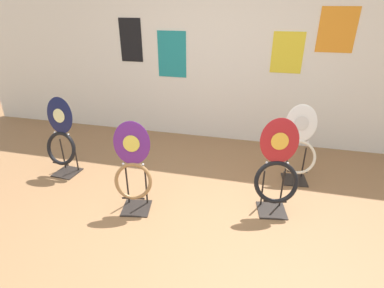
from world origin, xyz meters
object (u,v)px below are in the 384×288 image
Objects in this scene: toilet_seat_display_navy_moon at (61,141)px; toilet_seat_display_purple_note at (133,168)px; paint_can at (132,156)px; toilet_seat_display_white_plain at (299,148)px; toilet_seat_display_crimson_swirl at (277,172)px.

toilet_seat_display_navy_moon is 1.01× the size of toilet_seat_display_purple_note.
paint_can is at bearing 116.60° from toilet_seat_display_purple_note.
toilet_seat_display_purple_note is (1.13, -0.45, 0.04)m from toilet_seat_display_navy_moon.
toilet_seat_display_white_plain is (2.75, 0.52, -0.01)m from toilet_seat_display_navy_moon.
paint_can is at bearing 160.41° from toilet_seat_display_crimson_swirl.
toilet_seat_display_purple_note is at bearing -21.90° from toilet_seat_display_navy_moon.
toilet_seat_display_navy_moon is (-2.49, 0.16, -0.02)m from toilet_seat_display_crimson_swirl.
toilet_seat_display_crimson_swirl reaches higher than toilet_seat_display_purple_note.
toilet_seat_display_purple_note is (-1.62, -0.98, 0.05)m from toilet_seat_display_white_plain.
toilet_seat_display_crimson_swirl is 1.03× the size of toilet_seat_display_navy_moon.
toilet_seat_display_purple_note is 6.09× the size of paint_can.
toilet_seat_display_crimson_swirl is at bearing -3.73° from toilet_seat_display_navy_moon.
toilet_seat_display_white_plain is 1.89m from toilet_seat_display_purple_note.
toilet_seat_display_purple_note reaches higher than paint_can.
toilet_seat_display_navy_moon is at bearing -169.25° from toilet_seat_display_white_plain.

